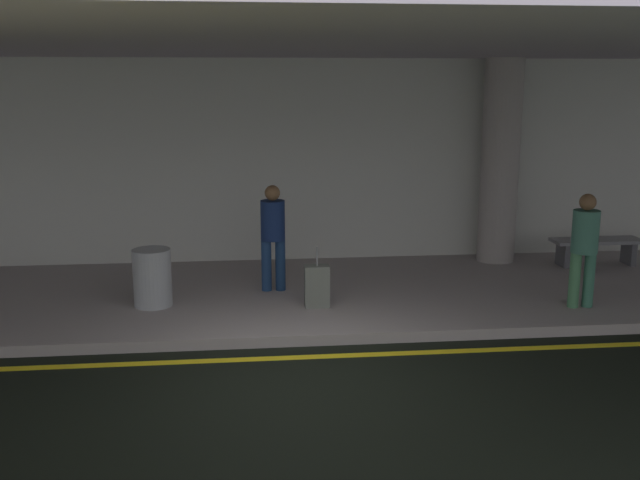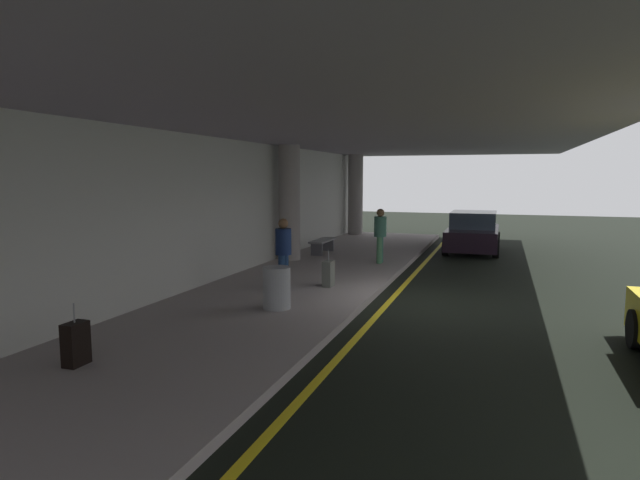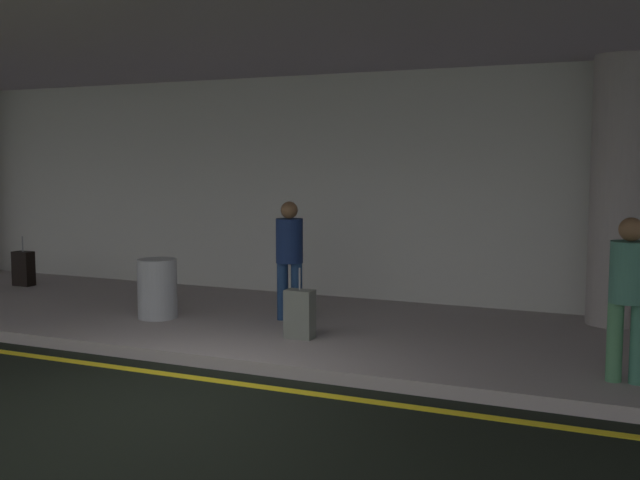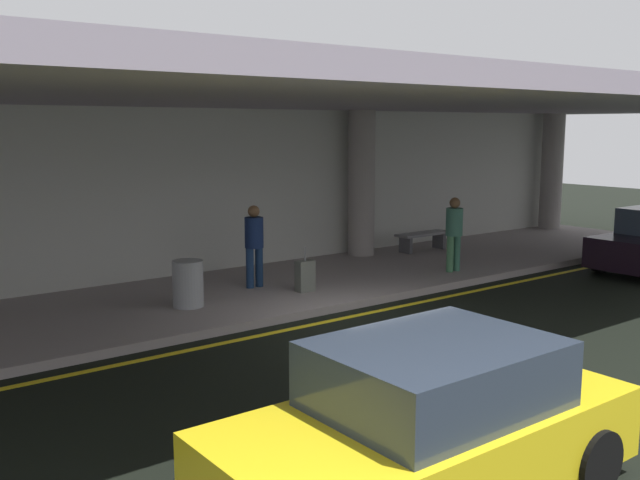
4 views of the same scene
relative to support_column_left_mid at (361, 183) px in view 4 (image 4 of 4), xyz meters
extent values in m
plane|color=black|center=(-4.00, -4.72, -1.97)|extent=(60.00, 60.00, 0.00)
cube|color=gray|center=(-4.00, -1.62, -1.90)|extent=(26.00, 4.20, 0.15)
cube|color=yellow|center=(-4.00, -4.09, -1.97)|extent=(26.00, 0.14, 0.01)
cylinder|color=gray|center=(0.00, 0.00, 0.00)|extent=(0.68, 0.68, 3.65)
cylinder|color=gray|center=(8.00, 0.00, 0.00)|extent=(0.68, 0.68, 3.65)
cube|color=#988C9E|center=(-4.00, -2.12, 1.97)|extent=(28.00, 13.20, 0.30)
cube|color=#B4B5AD|center=(-4.00, 0.63, -0.07)|extent=(26.00, 0.30, 3.80)
cylinder|color=black|center=(3.51, -4.57, -1.65)|extent=(0.64, 0.22, 0.64)
cube|color=yellow|center=(-7.28, -9.44, -1.42)|extent=(4.10, 1.80, 0.70)
cube|color=#2D3847|center=(-7.18, -9.44, -0.77)|extent=(2.10, 1.60, 0.60)
cylinder|color=black|center=(-5.93, -8.59, -1.65)|extent=(0.64, 0.22, 0.64)
cylinder|color=black|center=(-5.93, -10.29, -1.65)|extent=(0.64, 0.22, 0.64)
cylinder|color=black|center=(-8.63, -8.59, -1.65)|extent=(0.64, 0.22, 0.64)
cylinder|color=#3E714B|center=(0.16, -2.90, -1.42)|extent=(0.16, 0.16, 0.82)
cylinder|color=#326450|center=(0.38, -2.90, -1.42)|extent=(0.16, 0.16, 0.82)
cylinder|color=#346454|center=(0.27, -2.90, -0.69)|extent=(0.38, 0.38, 0.62)
sphere|color=brown|center=(0.27, -2.90, -0.26)|extent=(0.24, 0.24, 0.24)
cylinder|color=navy|center=(-4.28, -1.55, -1.42)|extent=(0.16, 0.16, 0.82)
cylinder|color=#14294B|center=(-4.06, -1.55, -1.42)|extent=(0.16, 0.16, 0.82)
cylinder|color=#101F46|center=(-4.17, -1.55, -0.69)|extent=(0.38, 0.38, 0.62)
sphere|color=brown|center=(-4.17, -1.55, -0.26)|extent=(0.24, 0.24, 0.24)
cube|color=#595D55|center=(-3.57, -2.48, -1.51)|extent=(0.36, 0.22, 0.62)
cylinder|color=slate|center=(-3.57, -2.48, -1.06)|extent=(0.02, 0.02, 0.28)
cube|color=slate|center=(1.67, -0.55, -1.38)|extent=(1.60, 0.50, 0.06)
cube|color=#4C4C51|center=(1.05, -0.55, -1.61)|extent=(0.10, 0.40, 0.42)
cube|color=#4C4C51|center=(2.29, -0.55, -1.61)|extent=(0.10, 0.40, 0.42)
cylinder|color=gray|center=(-5.98, -2.17, -1.40)|extent=(0.56, 0.56, 0.85)
camera|label=1|loc=(-4.61, -12.67, 1.43)|focal=40.81mm
camera|label=2|loc=(-15.61, -6.42, 0.84)|focal=29.67mm
camera|label=3|loc=(0.45, -10.98, 0.40)|focal=42.39mm
camera|label=4|loc=(-11.73, -13.70, 1.43)|focal=40.06mm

